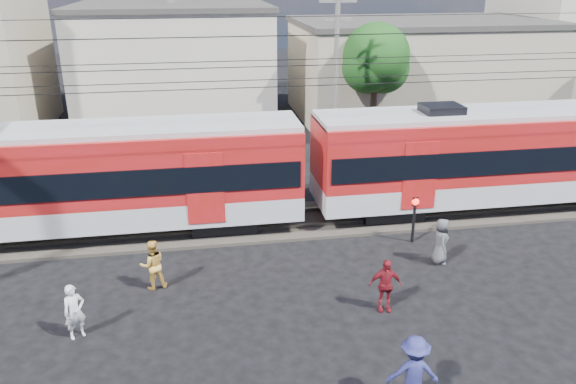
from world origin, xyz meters
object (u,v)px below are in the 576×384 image
Objects in this scene: commuter_train at (83,176)px; pedestrian_a at (74,312)px; crossing_signal at (415,211)px; pedestrian_c at (414,372)px.

commuter_train is 6.56m from pedestrian_a.
commuter_train is at bearing 65.21° from pedestrian_a.
pedestrian_c is at bearing -111.44° from crossing_signal.
pedestrian_c reaches higher than crossing_signal.
commuter_train reaches higher than crossing_signal.
crossing_signal is (3.08, 7.84, 0.32)m from pedestrian_c.
crossing_signal reaches higher than pedestrian_a.
crossing_signal is (11.61, -2.43, -1.19)m from commuter_train.
pedestrian_a is 8.87m from pedestrian_c.
commuter_train reaches higher than pedestrian_a.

